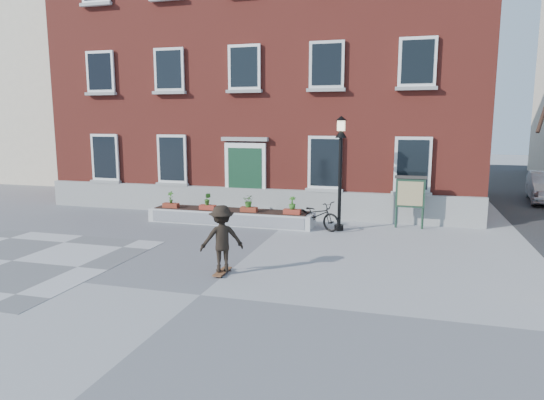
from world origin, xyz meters
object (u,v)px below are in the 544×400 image
(bicycle, at_px, (316,215))
(notice_board, at_px, (410,193))
(skateboarder, at_px, (222,239))
(lamp_post, at_px, (340,157))

(bicycle, xyz_separation_m, notice_board, (3.14, 1.02, 0.76))
(bicycle, bearing_deg, notice_board, -46.90)
(notice_board, height_order, skateboarder, notice_board)
(lamp_post, height_order, notice_board, lamp_post)
(lamp_post, bearing_deg, notice_board, 23.34)
(bicycle, bearing_deg, lamp_post, -63.98)
(bicycle, distance_m, lamp_post, 2.19)
(bicycle, xyz_separation_m, skateboarder, (-1.31, -5.61, 0.40))
(notice_board, bearing_deg, bicycle, -161.95)
(skateboarder, bearing_deg, bicycle, 76.84)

